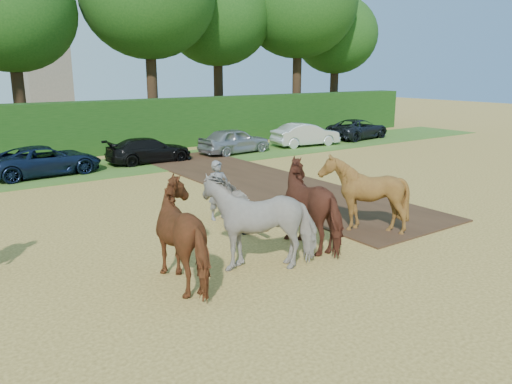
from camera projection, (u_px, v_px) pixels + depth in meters
The scene contains 6 objects.
ground at pixel (357, 231), 15.12m from camera, with size 120.00×120.00×0.00m, color gold.
earth_strip at pixel (262, 182), 21.50m from camera, with size 4.50×17.00×0.05m, color #472D1C.
grass_verge at pixel (161, 162), 26.22m from camera, with size 50.00×5.00×0.03m, color #38601E.
hedgerow at pixel (127, 126), 29.44m from camera, with size 46.00×1.60×3.00m, color #14380F.
plough_team at pixel (287, 211), 13.07m from camera, with size 7.59×5.51×2.32m.
parked_cars at pixel (179, 147), 26.76m from camera, with size 35.91×3.19×1.49m.
Camera 1 is at (-10.79, -10.00, 4.76)m, focal length 35.00 mm.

